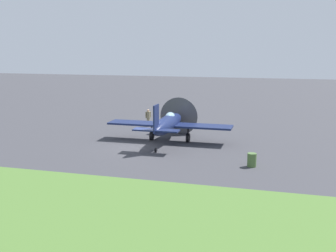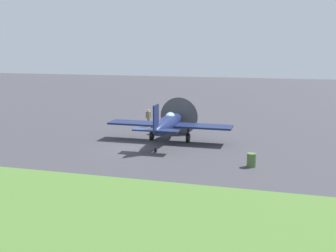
% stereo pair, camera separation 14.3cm
% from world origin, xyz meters
% --- Properties ---
extents(ground_plane, '(160.00, 160.00, 0.00)m').
position_xyz_m(ground_plane, '(0.00, 0.00, 0.00)').
color(ground_plane, '#38383D').
extents(grass_verge, '(120.00, 11.00, 0.01)m').
position_xyz_m(grass_verge, '(0.00, -12.62, 0.00)').
color(grass_verge, '#476B2D').
rests_on(grass_verge, ground).
extents(airplane_lead, '(10.42, 8.29, 3.74)m').
position_xyz_m(airplane_lead, '(1.35, 2.92, 1.56)').
color(airplane_lead, '#141E47').
rests_on(airplane_lead, ground).
extents(ground_crew_chief, '(0.44, 0.51, 1.73)m').
position_xyz_m(ground_crew_chief, '(-2.43, 8.92, 0.91)').
color(ground_crew_chief, '#847A5B').
rests_on(ground_crew_chief, ground).
extents(fuel_drum, '(0.60, 0.60, 0.90)m').
position_xyz_m(fuel_drum, '(8.58, -2.58, 0.45)').
color(fuel_drum, '#476633').
rests_on(fuel_drum, ground).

